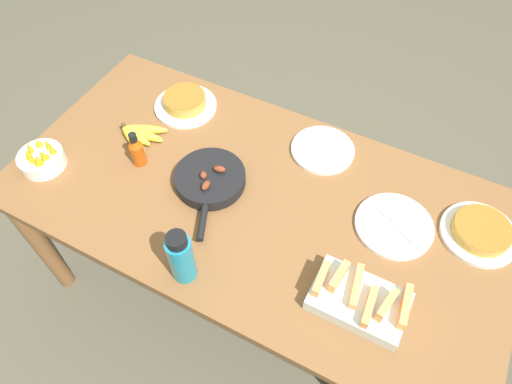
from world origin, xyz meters
name	(u,v)px	position (x,y,z in m)	size (l,w,h in m)	color
ground_plane	(256,286)	(0.00, 0.00, 0.00)	(14.00, 14.00, 0.00)	#565142
dining_table	(256,211)	(0.00, 0.00, 0.66)	(1.79, 0.91, 0.75)	brown
banana_bunch	(139,135)	(-0.54, 0.04, 0.76)	(0.20, 0.18, 0.04)	yellow
melon_tray	(360,300)	(0.46, -0.21, 0.78)	(0.28, 0.18, 0.10)	silver
skillet	(210,180)	(-0.17, -0.02, 0.77)	(0.25, 0.37, 0.08)	black
frittata_plate_center	(481,232)	(0.73, 0.20, 0.77)	(0.25, 0.25, 0.05)	white
frittata_plate_side	(185,103)	(-0.47, 0.27, 0.77)	(0.26, 0.26, 0.06)	white
empty_plate_near_front	(394,226)	(0.47, 0.10, 0.75)	(0.26, 0.26, 0.02)	white
empty_plate_far_left	(323,150)	(0.13, 0.31, 0.75)	(0.24, 0.24, 0.02)	white
fruit_bowl_mango	(41,158)	(-0.77, -0.23, 0.78)	(0.17, 0.17, 0.10)	white
water_bottle	(181,257)	(-0.06, -0.37, 0.85)	(0.08, 0.08, 0.22)	teal
hot_sauce_bottle	(137,151)	(-0.46, -0.06, 0.81)	(0.05, 0.05, 0.15)	#C64C0F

